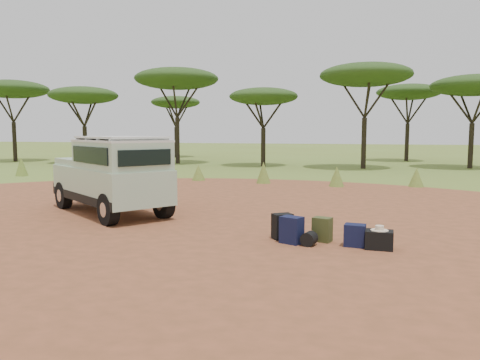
% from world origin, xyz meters
% --- Properties ---
extents(ground, '(140.00, 140.00, 0.00)m').
position_xyz_m(ground, '(0.00, 0.00, 0.00)').
color(ground, olive).
rests_on(ground, ground).
extents(dirt_clearing, '(23.00, 23.00, 0.01)m').
position_xyz_m(dirt_clearing, '(0.00, 0.00, 0.00)').
color(dirt_clearing, '#974F31').
rests_on(dirt_clearing, ground).
extents(grass_fringe, '(36.60, 1.60, 0.90)m').
position_xyz_m(grass_fringe, '(0.12, 8.67, 0.40)').
color(grass_fringe, olive).
rests_on(grass_fringe, ground).
extents(acacia_treeline, '(46.70, 13.20, 6.26)m').
position_xyz_m(acacia_treeline, '(0.75, 19.81, 4.87)').
color(acacia_treeline, black).
rests_on(acacia_treeline, ground).
extents(safari_vehicle, '(4.31, 3.77, 2.03)m').
position_xyz_m(safari_vehicle, '(-2.34, 0.78, 0.98)').
color(safari_vehicle, '#A6C3A6').
rests_on(safari_vehicle, ground).
extents(walking_staff, '(0.41, 0.52, 1.53)m').
position_xyz_m(walking_staff, '(-2.49, 0.94, 0.76)').
color(walking_staff, maroon).
rests_on(walking_staff, ground).
extents(backpack_black, '(0.47, 0.44, 0.52)m').
position_xyz_m(backpack_black, '(2.44, -0.95, 0.26)').
color(backpack_black, black).
rests_on(backpack_black, ground).
extents(backpack_navy, '(0.49, 0.43, 0.53)m').
position_xyz_m(backpack_navy, '(2.68, -1.28, 0.26)').
color(backpack_navy, '#111435').
rests_on(backpack_navy, ground).
extents(backpack_olive, '(0.41, 0.34, 0.48)m').
position_xyz_m(backpack_olive, '(3.24, -0.97, 0.24)').
color(backpack_olive, '#3E4620').
rests_on(backpack_olive, ground).
extents(duffel_navy, '(0.41, 0.33, 0.43)m').
position_xyz_m(duffel_navy, '(3.87, -1.22, 0.21)').
color(duffel_navy, '#111435').
rests_on(duffel_navy, ground).
extents(hard_case, '(0.51, 0.37, 0.35)m').
position_xyz_m(hard_case, '(4.30, -1.31, 0.18)').
color(hard_case, black).
rests_on(hard_case, ground).
extents(stuff_sack, '(0.33, 0.33, 0.27)m').
position_xyz_m(stuff_sack, '(3.03, -1.38, 0.14)').
color(stuff_sack, black).
rests_on(stuff_sack, ground).
extents(safari_hat, '(0.32, 0.32, 0.09)m').
position_xyz_m(safari_hat, '(4.30, -1.31, 0.39)').
color(safari_hat, beige).
rests_on(safari_hat, hard_case).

